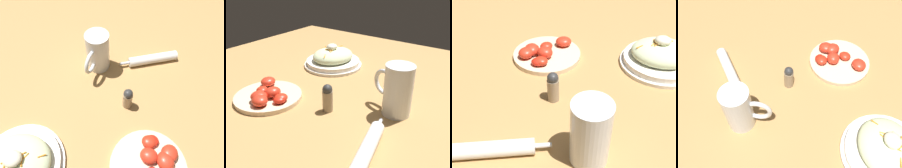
% 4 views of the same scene
% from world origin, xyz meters
% --- Properties ---
extents(ground_plane, '(1.43, 1.43, 0.00)m').
position_xyz_m(ground_plane, '(0.00, 0.00, 0.00)').
color(ground_plane, '#B2844C').
extents(salad_plate, '(0.24, 0.24, 0.10)m').
position_xyz_m(salad_plate, '(0.21, 0.15, 0.03)').
color(salad_plate, white).
rests_on(salad_plate, ground_plane).
extents(beer_mug, '(0.08, 0.13, 0.15)m').
position_xyz_m(beer_mug, '(0.03, -0.22, 0.07)').
color(beer_mug, white).
rests_on(beer_mug, ground_plane).
extents(napkin_roll, '(0.22, 0.08, 0.04)m').
position_xyz_m(napkin_roll, '(-0.17, -0.24, 0.02)').
color(napkin_roll, white).
rests_on(napkin_roll, ground_plane).
extents(tomato_plate, '(0.21, 0.21, 0.05)m').
position_xyz_m(tomato_plate, '(-0.14, 0.14, 0.02)').
color(tomato_plate, beige).
rests_on(tomato_plate, ground_plane).
extents(salt_shaker, '(0.03, 0.03, 0.08)m').
position_xyz_m(salt_shaker, '(-0.08, -0.05, 0.04)').
color(salt_shaker, gray).
rests_on(salt_shaker, ground_plane).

